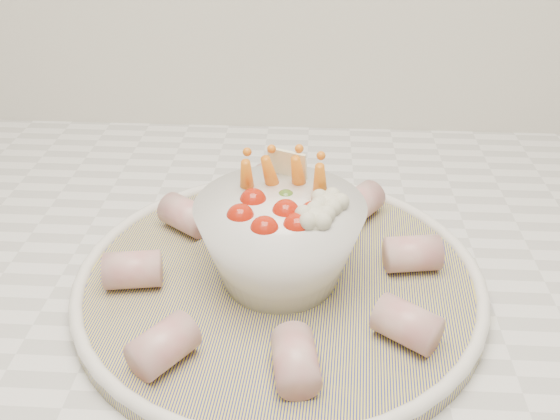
{
  "coord_description": "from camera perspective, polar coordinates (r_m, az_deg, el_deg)",
  "views": [
    {
      "loc": [
        0.18,
        0.94,
        1.28
      ],
      "look_at": [
        0.15,
        1.39,
        1.01
      ],
      "focal_mm": 40.0,
      "sensor_mm": 36.0,
      "label": 1
    }
  ],
  "objects": [
    {
      "name": "veggie_bowl",
      "position": [
        0.54,
        0.07,
        -2.64
      ],
      "size": [
        0.15,
        0.15,
        0.11
      ],
      "color": "white",
      "rests_on": "serving_platter"
    },
    {
      "name": "serving_platter",
      "position": [
        0.57,
        -0.04,
        -6.38
      ],
      "size": [
        0.39,
        0.39,
        0.02
      ],
      "color": "navy",
      "rests_on": "kitchen_counter"
    },
    {
      "name": "cured_meat_rolls",
      "position": [
        0.56,
        -0.14,
        -4.68
      ],
      "size": [
        0.3,
        0.31,
        0.03
      ],
      "color": "#AE4F53",
      "rests_on": "serving_platter"
    }
  ]
}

